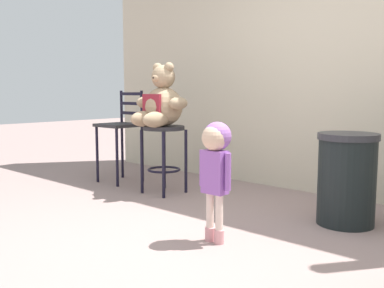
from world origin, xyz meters
name	(u,v)px	position (x,y,z in m)	size (l,w,h in m)	color
ground_plane	(195,243)	(0.00, 0.00, 0.00)	(24.00, 24.00, 0.00)	gray
building_wall	(336,9)	(0.00, 2.13, 1.88)	(6.38, 0.30, 3.77)	beige
bar_stool_with_teddy	(164,144)	(-1.28, 0.94, 0.51)	(0.43, 0.43, 0.70)	#262528
teddy_bear	(161,103)	(-1.28, 0.90, 0.94)	(0.62, 0.56, 0.65)	tan
child_walking	(216,156)	(0.08, 0.12, 0.62)	(0.27, 0.22, 0.85)	pink
trash_bin	(347,179)	(0.59, 1.15, 0.37)	(0.47, 0.47, 0.73)	black
bar_chair_empty	(121,129)	(-2.07, 1.01, 0.62)	(0.44, 0.44, 1.07)	#262528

